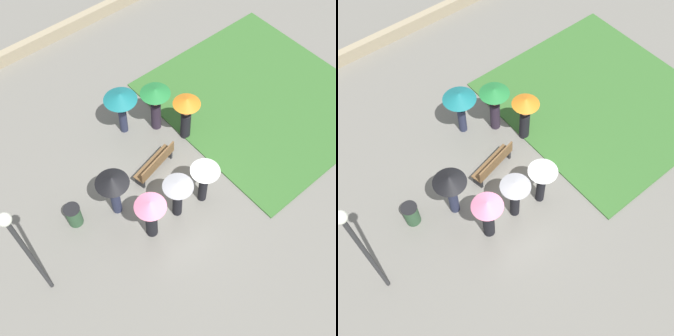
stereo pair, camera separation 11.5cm
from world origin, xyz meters
The scene contains 13 objects.
ground_plane centered at (0.00, 0.00, 0.00)m, with size 90.00×90.00×0.00m, color slate.
lawn_patch_near centered at (-5.56, -1.40, 0.03)m, with size 7.15×7.74×0.06m.
parapet_wall centered at (0.00, -9.56, 0.28)m, with size 45.00×0.35×0.55m.
park_bench centered at (-0.28, -1.34, 0.47)m, with size 1.77×0.80×0.90m.
lamp_post centered at (4.61, -0.17, 2.88)m, with size 0.32×0.32×4.50m.
trash_bin centered at (2.91, -1.48, 0.43)m, with size 0.52×0.52×0.86m.
crowd_person_grey centered at (0.19, 0.33, 1.28)m, with size 0.94×0.94×1.82m.
crowd_person_white centered at (-0.79, 0.45, 1.43)m, with size 0.92×0.92×1.92m.
crowd_person_green centered at (-1.56, -2.90, 1.33)m, with size 1.06×1.06×1.94m.
crowd_person_black centered at (1.63, -0.98, 1.47)m, with size 1.04×1.04×1.95m.
crowd_person_orange centered at (-2.10, -1.89, 1.29)m, with size 0.95×0.95×1.93m.
crowd_person_teal centered at (-0.54, -3.53, 1.50)m, with size 1.18×1.18×1.89m.
crowd_person_pink centered at (1.26, 0.37, 1.29)m, with size 0.96×0.96×1.92m.
Camera 1 is at (4.51, 5.05, 12.26)m, focal length 45.00 mm.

